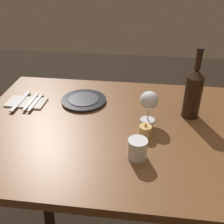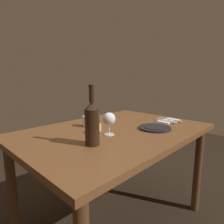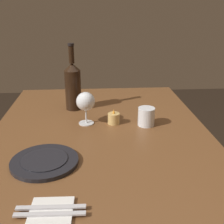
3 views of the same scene
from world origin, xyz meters
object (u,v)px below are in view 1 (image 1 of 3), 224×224
Objects in this scene: wine_glass_left at (149,101)px; folded_napkin at (26,102)px; water_tumbler at (137,150)px; fork_inner at (31,102)px; table_knife at (20,101)px; fork_outer at (36,102)px; dinner_plate at (84,100)px; votive_candle at (145,131)px; wine_bottle at (193,92)px.

wine_glass_left reaches higher than folded_napkin.
folded_napkin is (0.57, -0.34, -0.03)m from water_tumbler.
fork_inner is 0.06m from table_knife.
fork_outer is (-0.02, 0.00, 0.00)m from fork_inner.
fork_inner is 1.00× the size of fork_outer.
dinner_plate is at bearing -168.79° from fork_inner.
wine_glass_left is 0.65m from table_knife.
votive_candle is at bearing 159.63° from fork_outer.
folded_napkin is at bearing 0.00° from fork_inner.
votive_candle is 0.61m from fork_inner.
dinner_plate reaches higher than table_knife.
table_knife is at bearing -29.65° from water_tumbler.
wine_bottle is at bearing -137.32° from votive_candle.
table_knife is at bearing 0.00° from folded_napkin.
water_tumbler is at bearing 79.50° from votive_candle.
wine_glass_left is 0.80× the size of fork_outer.
wine_bottle is 0.53m from dinner_plate.
fork_inner is at bearing -1.34° from wine_bottle.
water_tumbler is 0.44× the size of fork_inner.
folded_napkin is (0.61, -0.08, -0.10)m from wine_glass_left.
wine_bottle reaches higher than fork_outer.
wine_glass_left reaches higher than dinner_plate.
fork_inner and fork_outer have the same top height.
table_knife is at bearing 9.28° from dinner_plate.
table_knife is (0.63, -0.20, -0.01)m from votive_candle.
water_tumbler is at bearing 150.35° from table_knife.
folded_napkin is 0.03m from fork_inner.
dinner_plate is (0.51, -0.07, -0.11)m from wine_bottle.
water_tumbler is 0.41× the size of folded_napkin.
dinner_plate reaches higher than folded_napkin.
folded_napkin is 0.03m from table_knife.
votive_candle reaches higher than folded_napkin.
wine_bottle is 0.81m from folded_napkin.
votive_candle is at bearing 42.68° from wine_bottle.
water_tumbler is (0.03, 0.26, -0.07)m from wine_glass_left.
wine_glass_left is 0.36m from dinner_plate.
votive_candle is 0.37× the size of fork_outer.
dinner_plate reaches higher than fork_inner.
fork_outer is (0.55, -0.20, -0.01)m from votive_candle.
fork_outer is at bearing -33.29° from water_tumbler.
wine_glass_left is at bearing 157.55° from dinner_plate.
wine_bottle is at bearing -161.42° from wine_glass_left.
votive_candle is 0.30× the size of dinner_plate.
votive_candle is at bearing 85.67° from wine_glass_left.
fork_outer is 0.08m from table_knife.
wine_glass_left is 0.59m from fork_inner.
fork_inner is 0.02m from fork_outer.
dinner_plate is 1.25× the size of fork_inner.
fork_inner is (0.57, -0.20, -0.01)m from votive_candle.
dinner_plate is 1.17× the size of folded_napkin.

